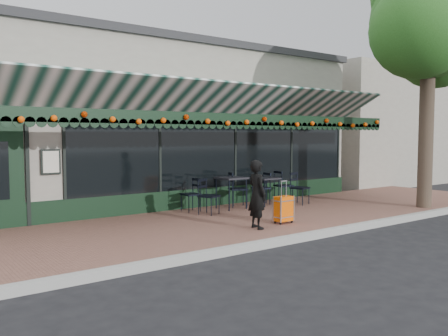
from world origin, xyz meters
TOP-DOWN VIEW (x-y plane):
  - ground at (0.00, 0.00)m, footprint 80.00×80.00m
  - sidewalk at (0.00, 2.00)m, footprint 18.00×4.00m
  - curb at (0.00, -0.08)m, footprint 18.00×0.16m
  - restaurant_building at (0.00, 7.84)m, footprint 12.00×9.60m
  - neighbor_building_right at (13.00, 8.00)m, footprint 12.00×8.00m
  - woman at (-0.47, 0.84)m, footprint 0.41×0.56m
  - suitcase at (0.38, 0.93)m, footprint 0.42×0.24m
  - cafe_table_a at (1.84, 3.17)m, footprint 0.62×0.62m
  - cafe_table_b at (0.71, 3.25)m, footprint 0.67×0.67m
  - chair_a_left at (1.85, 3.38)m, footprint 0.53×0.53m
  - chair_a_right at (2.72, 3.38)m, footprint 0.52×0.52m
  - chair_a_front at (2.72, 2.72)m, footprint 0.56×0.56m
  - chair_b_left at (-0.38, 3.52)m, footprint 0.43×0.43m
  - chair_b_right at (1.05, 3.38)m, footprint 0.63×0.63m
  - chair_b_front at (-0.27, 2.86)m, footprint 0.58×0.58m
  - street_tree at (5.28, 0.46)m, footprint 3.51×3.03m

SIDE VIEW (x-z plane):
  - ground at x=0.00m, z-range 0.00..0.00m
  - sidewalk at x=0.00m, z-range 0.00..0.15m
  - curb at x=0.00m, z-range 0.00..0.15m
  - suitcase at x=0.38m, z-range 0.00..0.93m
  - chair_b_left at x=-0.38m, z-range 0.15..1.00m
  - chair_b_front at x=-0.27m, z-range 0.15..1.03m
  - chair_a_left at x=1.85m, z-range 0.15..1.05m
  - chair_a_front at x=2.72m, z-range 0.15..1.05m
  - chair_a_right at x=2.72m, z-range 0.15..1.07m
  - chair_b_right at x=1.05m, z-range 0.15..1.10m
  - cafe_table_a at x=1.84m, z-range 0.45..1.22m
  - woman at x=-0.47m, z-range 0.15..1.57m
  - cafe_table_b at x=0.71m, z-range 0.48..1.31m
  - restaurant_building at x=0.00m, z-range 0.02..4.52m
  - neighbor_building_right at x=13.00m, z-range 0.00..4.80m
  - street_tree at x=5.28m, z-range 1.65..8.09m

